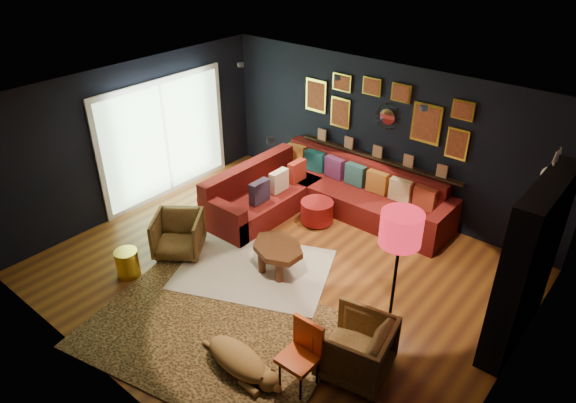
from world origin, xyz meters
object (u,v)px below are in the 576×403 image
Objects in this scene: gold_stool at (127,263)px; floor_lamp at (400,234)px; armchair_left at (178,233)px; coffee_table at (278,251)px; armchair_right at (356,346)px; dog at (237,355)px; sectional at (319,195)px; orange_chair at (303,350)px; pouf at (317,211)px.

gold_stool is 4.05m from floor_lamp.
floor_lamp is (3.56, 1.41, 1.30)m from gold_stool.
floor_lamp is at bearing -27.37° from armchair_left.
coffee_table is 1.37× the size of armchair_right.
armchair_right is at bearing -23.99° from coffee_table.
sectional is at bearing 116.55° from dog.
floor_lamp reaches higher than coffee_table.
orange_chair is at bearing -56.10° from sectional.
dog is (0.84, -1.70, -0.18)m from coffee_table.
armchair_left reaches higher than dog.
sectional reaches higher than gold_stool.
sectional is 2.71× the size of dog.
armchair_right reaches higher than armchair_left.
sectional is at bearing 72.01° from gold_stool.
sectional is at bearing 32.47° from armchair_left.
orange_chair is (1.54, -1.37, 0.11)m from coffee_table.
dog is at bearing -63.80° from coffee_table.
floor_lamp is (1.90, -0.04, 1.12)m from coffee_table.
armchair_right is 1.86× the size of gold_stool.
orange_chair reaches higher than dog.
coffee_table is 1.64m from armchair_left.
pouf is at bearing 25.37° from armchair_left.
sectional is at bearing 108.27° from coffee_table.
gold_stool is 0.50× the size of orange_chair.
armchair_right is 0.63× the size of dog.
gold_stool is at bearing -138.81° from coffee_table.
orange_chair is 0.67× the size of dog.
coffee_table is at bearing 178.72° from floor_lamp.
floor_lamp is (2.30, -1.55, 1.30)m from pouf.
floor_lamp is (0.36, 1.33, 1.01)m from orange_chair.
gold_stool is 2.51m from dog.
floor_lamp is at bearing -1.28° from coffee_table.
sectional is at bearing 143.38° from floor_lamp.
floor_lamp is at bearing 21.62° from gold_stool.
sectional is 6.06× the size of pouf.
gold_stool is (-3.57, -0.60, -0.18)m from armchair_right.
pouf is 1.33× the size of gold_stool.
armchair_right is 0.44× the size of floor_lamp.
coffee_table is at bearing 138.60° from orange_chair.
sectional is at bearing 122.48° from pouf.
armchair_right is (3.44, -0.26, 0.03)m from armchair_left.
gold_stool is at bearing -135.37° from armchair_left.
coffee_table is at bearing -15.27° from armchair_left.
pouf is 0.45× the size of dog.
armchair_left is at bearing 159.15° from dog.
floor_lamp reaches higher than dog.
gold_stool is 3.22m from orange_chair.
armchair_right is 0.64m from orange_chair.
armchair_left is 3.66m from floor_lamp.
orange_chair is (3.07, -0.78, 0.13)m from armchair_left.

